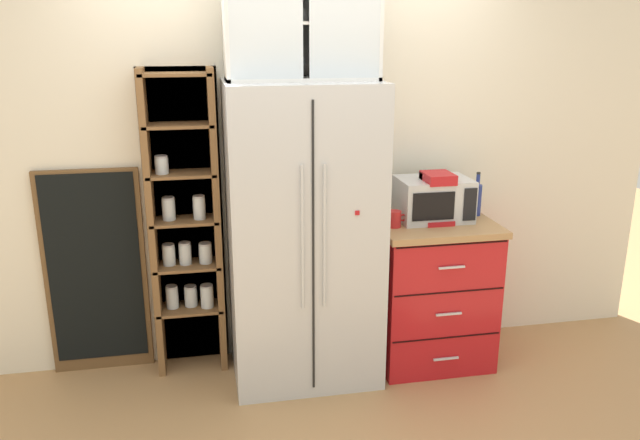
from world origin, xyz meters
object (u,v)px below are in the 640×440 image
object	(u,v)px
refrigerator	(303,235)
chalkboard_menu	(96,272)
bottle_cobalt	(477,196)
coffee_maker	(435,197)
microwave	(433,199)
mug_red	(394,219)

from	to	relation	value
refrigerator	chalkboard_menu	bearing A→B (deg)	166.74
bottle_cobalt	coffee_maker	bearing A→B (deg)	-166.03
microwave	refrigerator	bearing A→B (deg)	-175.14
microwave	chalkboard_menu	xyz separation A→B (m)	(-2.07, 0.22, -0.41)
coffee_maker	bottle_cobalt	world-z (taller)	coffee_maker
mug_red	chalkboard_menu	bearing A→B (deg)	169.69
refrigerator	coffee_maker	size ratio (longest dim) A/B	5.79
microwave	chalkboard_menu	size ratio (longest dim) A/B	0.34
coffee_maker	chalkboard_menu	size ratio (longest dim) A/B	0.24
bottle_cobalt	chalkboard_menu	xyz separation A→B (m)	(-2.37, 0.19, -0.40)
refrigerator	microwave	distance (m)	0.85
refrigerator	mug_red	size ratio (longest dim) A/B	15.15
refrigerator	coffee_maker	bearing A→B (deg)	1.97
chalkboard_menu	refrigerator	bearing A→B (deg)	-13.26
coffee_maker	chalkboard_menu	xyz separation A→B (m)	(-2.06, 0.26, -0.44)
chalkboard_menu	coffee_maker	bearing A→B (deg)	-7.27
refrigerator	coffee_maker	world-z (taller)	refrigerator
microwave	chalkboard_menu	world-z (taller)	chalkboard_menu
refrigerator	coffee_maker	xyz separation A→B (m)	(0.82, 0.03, 0.19)
refrigerator	microwave	bearing A→B (deg)	4.86
coffee_maker	mug_red	distance (m)	0.30
mug_red	bottle_cobalt	size ratio (longest dim) A/B	0.42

